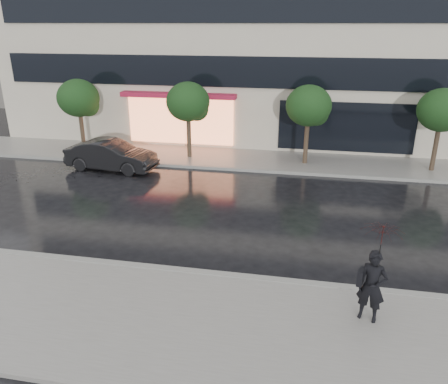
# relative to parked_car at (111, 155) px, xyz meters

# --- Properties ---
(ground) EXTENTS (120.00, 120.00, 0.00)m
(ground) POSITION_rel_parked_car_xyz_m (6.24, -7.51, -0.73)
(ground) COLOR black
(ground) RESTS_ON ground
(sidewalk_near) EXTENTS (60.00, 4.50, 0.12)m
(sidewalk_near) POSITION_rel_parked_car_xyz_m (6.24, -10.76, -0.67)
(sidewalk_near) COLOR slate
(sidewalk_near) RESTS_ON ground
(sidewalk_far) EXTENTS (60.00, 3.50, 0.12)m
(sidewalk_far) POSITION_rel_parked_car_xyz_m (6.24, 2.74, -0.67)
(sidewalk_far) COLOR slate
(sidewalk_far) RESTS_ON ground
(curb_near) EXTENTS (60.00, 0.25, 0.14)m
(curb_near) POSITION_rel_parked_car_xyz_m (6.24, -8.51, -0.66)
(curb_near) COLOR gray
(curb_near) RESTS_ON ground
(curb_far) EXTENTS (60.00, 0.25, 0.14)m
(curb_far) POSITION_rel_parked_car_xyz_m (6.24, 0.99, -0.66)
(curb_far) COLOR gray
(curb_far) RESTS_ON ground
(tree_far_west) EXTENTS (2.20, 2.20, 3.99)m
(tree_far_west) POSITION_rel_parked_car_xyz_m (-2.70, 2.52, 2.19)
(tree_far_west) COLOR #33261C
(tree_far_west) RESTS_ON ground
(tree_mid_west) EXTENTS (2.20, 2.20, 3.99)m
(tree_mid_west) POSITION_rel_parked_car_xyz_m (3.30, 2.52, 2.19)
(tree_mid_west) COLOR #33261C
(tree_mid_west) RESTS_ON ground
(tree_mid_east) EXTENTS (2.20, 2.20, 3.99)m
(tree_mid_east) POSITION_rel_parked_car_xyz_m (9.30, 2.52, 2.19)
(tree_mid_east) COLOR #33261C
(tree_mid_east) RESTS_ON ground
(tree_far_east) EXTENTS (2.20, 2.20, 3.99)m
(tree_far_east) POSITION_rel_parked_car_xyz_m (15.30, 2.52, 2.19)
(tree_far_east) COLOR #33261C
(tree_far_east) RESTS_ON ground
(parked_car) EXTENTS (4.55, 1.98, 1.45)m
(parked_car) POSITION_rel_parked_car_xyz_m (0.00, 0.00, 0.00)
(parked_car) COLOR black
(parked_car) RESTS_ON ground
(pedestrian_with_umbrella) EXTENTS (1.21, 1.22, 2.50)m
(pedestrian_with_umbrella) POSITION_rel_parked_car_xyz_m (10.98, -9.80, 1.00)
(pedestrian_with_umbrella) COLOR black
(pedestrian_with_umbrella) RESTS_ON sidewalk_near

